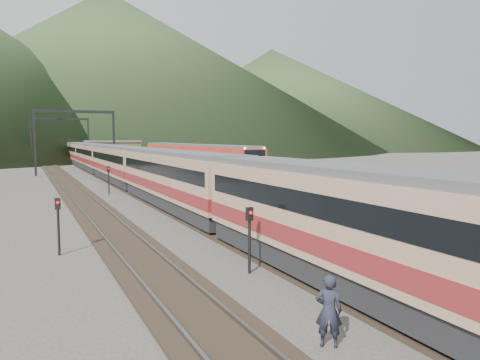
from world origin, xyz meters
TOP-DOWN VIEW (x-y plane):
  - track_main at (0.00, 40.00)m, footprint 2.60×200.00m
  - track_far at (-5.00, 40.00)m, footprint 2.60×200.00m
  - track_second at (11.50, 40.00)m, footprint 2.60×200.00m
  - platform at (5.60, 38.00)m, footprint 8.00×100.00m
  - gantry_near at (-2.85, 55.00)m, footprint 9.55×0.25m
  - gantry_far at (-2.85, 80.00)m, footprint 9.55×0.25m
  - station_shed at (5.60, 78.00)m, footprint 9.40×4.40m
  - hill_b at (30.00, 230.00)m, footprint 220.00×220.00m
  - hill_c at (110.00, 210.00)m, footprint 160.00×160.00m
  - main_train at (0.00, 41.77)m, footprint 2.75×94.58m
  - second_train at (11.50, 52.81)m, footprint 2.71×37.01m
  - short_signal_a at (-2.03, 7.92)m, footprint 0.25×0.20m
  - short_signal_b at (-2.57, 32.87)m, footprint 0.23×0.17m
  - short_signal_c at (-7.72, 13.28)m, footprint 0.23×0.17m
  - worker at (-2.91, 2.16)m, footprint 0.71×0.65m

SIDE VIEW (x-z plane):
  - track_main at x=0.00m, z-range -0.05..0.18m
  - track_far at x=-5.00m, z-range -0.05..0.18m
  - track_second at x=11.50m, z-range -0.05..0.18m
  - platform at x=5.60m, z-range 0.00..1.00m
  - worker at x=-2.91m, z-range 0.00..1.63m
  - short_signal_a at x=-2.03m, z-range 0.33..2.60m
  - short_signal_b at x=-2.57m, z-range 0.33..2.60m
  - short_signal_c at x=-7.72m, z-range 0.33..2.60m
  - second_train at x=11.50m, z-range 0.23..3.54m
  - main_train at x=0.00m, z-range 0.23..3.59m
  - station_shed at x=5.60m, z-range 1.02..4.12m
  - gantry_near at x=-2.85m, z-range 1.59..9.59m
  - gantry_far at x=-2.85m, z-range 1.59..9.59m
  - hill_c at x=110.00m, z-range 0.00..50.00m
  - hill_b at x=30.00m, z-range 0.00..75.00m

